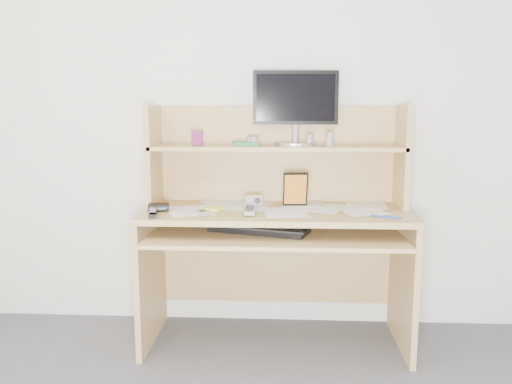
{
  "coord_description": "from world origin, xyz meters",
  "views": [
    {
      "loc": [
        0.03,
        -1.13,
        1.25
      ],
      "look_at": [
        -0.1,
        1.43,
        0.85
      ],
      "focal_mm": 35.0,
      "sensor_mm": 36.0,
      "label": 1
    }
  ],
  "objects_px": {
    "game_case": "(295,189)",
    "keyboard": "(259,229)",
    "desk": "(276,217)",
    "monitor": "(296,106)",
    "tv_remote": "(249,210)"
  },
  "relations": [
    {
      "from": "tv_remote",
      "to": "game_case",
      "type": "xyz_separation_m",
      "value": [
        0.24,
        0.18,
        0.08
      ]
    },
    {
      "from": "tv_remote",
      "to": "monitor",
      "type": "distance_m",
      "value": 0.67
    },
    {
      "from": "keyboard",
      "to": "desk",
      "type": "bearing_deg",
      "value": 81.2
    },
    {
      "from": "desk",
      "to": "keyboard",
      "type": "distance_m",
      "value": 0.19
    },
    {
      "from": "game_case",
      "to": "keyboard",
      "type": "bearing_deg",
      "value": -143.88
    },
    {
      "from": "game_case",
      "to": "monitor",
      "type": "distance_m",
      "value": 0.48
    },
    {
      "from": "monitor",
      "to": "desk",
      "type": "bearing_deg",
      "value": -130.06
    },
    {
      "from": "desk",
      "to": "keyboard",
      "type": "xyz_separation_m",
      "value": [
        -0.09,
        -0.17,
        -0.03
      ]
    },
    {
      "from": "tv_remote",
      "to": "keyboard",
      "type": "bearing_deg",
      "value": 8.8
    },
    {
      "from": "keyboard",
      "to": "game_case",
      "type": "distance_m",
      "value": 0.31
    },
    {
      "from": "tv_remote",
      "to": "game_case",
      "type": "relative_size",
      "value": 0.98
    },
    {
      "from": "tv_remote",
      "to": "monitor",
      "type": "bearing_deg",
      "value": 50.74
    },
    {
      "from": "desk",
      "to": "keyboard",
      "type": "bearing_deg",
      "value": -116.37
    },
    {
      "from": "keyboard",
      "to": "monitor",
      "type": "bearing_deg",
      "value": 76.81
    },
    {
      "from": "keyboard",
      "to": "game_case",
      "type": "relative_size",
      "value": 2.87
    }
  ]
}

